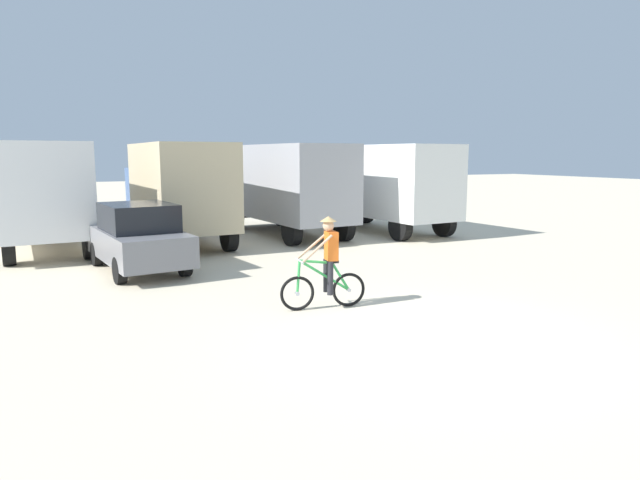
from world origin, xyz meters
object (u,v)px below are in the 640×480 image
object	(u,v)px
box_truck_avon_van	(43,191)
box_truck_tan_camper	(177,188)
box_truck_grey_hauler	(288,185)
cyclist_orange_shirt	(326,266)
sedan_parked	(138,237)
box_truck_white_box	(385,184)

from	to	relation	value
box_truck_avon_van	box_truck_tan_camper	distance (m)	4.07
box_truck_tan_camper	box_truck_grey_hauler	size ratio (longest dim) A/B	0.99
box_truck_avon_van	cyclist_orange_shirt	size ratio (longest dim) A/B	3.77
box_truck_avon_van	sedan_parked	distance (m)	5.17
box_truck_avon_van	cyclist_orange_shirt	distance (m)	11.13
box_truck_tan_camper	cyclist_orange_shirt	world-z (taller)	box_truck_tan_camper
box_truck_tan_camper	box_truck_grey_hauler	world-z (taller)	same
box_truck_tan_camper	sedan_parked	bearing A→B (deg)	-113.92
box_truck_avon_van	sedan_parked	world-z (taller)	box_truck_avon_van
sedan_parked	cyclist_orange_shirt	world-z (taller)	cyclist_orange_shirt
sedan_parked	box_truck_tan_camper	bearing A→B (deg)	66.08
box_truck_grey_hauler	cyclist_orange_shirt	world-z (taller)	box_truck_grey_hauler
box_truck_white_box	cyclist_orange_shirt	xyz separation A→B (m)	(-6.95, -9.10, -1.03)
box_truck_avon_van	cyclist_orange_shirt	bearing A→B (deg)	-63.05
cyclist_orange_shirt	box_truck_tan_camper	bearing A→B (deg)	95.89
box_truck_avon_van	box_truck_white_box	size ratio (longest dim) A/B	0.99
sedan_parked	cyclist_orange_shirt	bearing A→B (deg)	-62.00
sedan_parked	box_truck_grey_hauler	bearing A→B (deg)	36.56
box_truck_tan_camper	cyclist_orange_shirt	size ratio (longest dim) A/B	3.76
box_truck_tan_camper	cyclist_orange_shirt	xyz separation A→B (m)	(0.98, -9.46, -1.03)
box_truck_tan_camper	sedan_parked	world-z (taller)	box_truck_tan_camper
box_truck_tan_camper	box_truck_grey_hauler	bearing A→B (deg)	3.84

